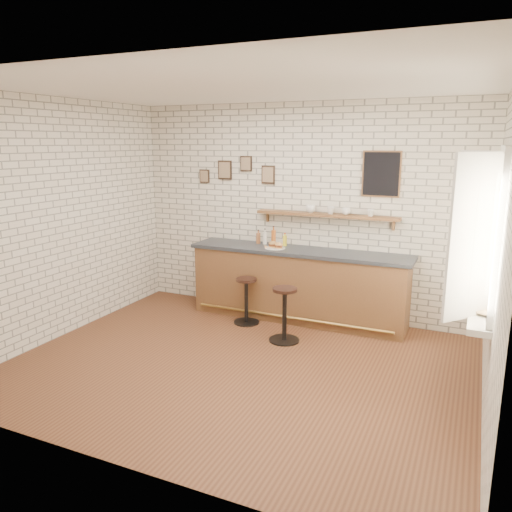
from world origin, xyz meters
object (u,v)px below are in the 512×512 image
at_px(ciabatta_sandwich, 276,245).
at_px(bitters_bottle_amber, 274,237).
at_px(bar_stool_right, 285,313).
at_px(shelf_cup_c, 346,211).
at_px(shelf_cup_a, 311,209).
at_px(bar_counter, 298,284).
at_px(bitters_bottle_brown, 258,238).
at_px(bar_stool_left, 246,299).
at_px(condiment_bottle_yellow, 285,240).
at_px(sandwich_plate, 275,248).
at_px(shelf_cup_d, 370,213).
at_px(book_lower, 478,309).
at_px(book_upper, 478,308).
at_px(shelf_cup_b, 331,210).
at_px(bitters_bottle_white, 265,238).

height_order(ciabatta_sandwich, bitters_bottle_amber, bitters_bottle_amber).
bearing_deg(bar_stool_right, shelf_cup_c, 65.46).
bearing_deg(shelf_cup_a, bar_counter, -137.81).
height_order(bitters_bottle_brown, shelf_cup_c, shelf_cup_c).
bearing_deg(bar_stool_left, bar_stool_right, -28.60).
bearing_deg(shelf_cup_a, bar_stool_right, -111.76).
relative_size(bar_stool_right, shelf_cup_c, 5.89).
bearing_deg(shelf_cup_a, condiment_bottle_yellow, 165.02).
bearing_deg(ciabatta_sandwich, bitters_bottle_brown, 149.09).
distance_m(sandwich_plate, condiment_bottle_yellow, 0.24).
bearing_deg(shelf_cup_d, condiment_bottle_yellow, 177.25).
distance_m(bar_stool_right, book_lower, 2.35).
bearing_deg(shelf_cup_d, bar_counter, -172.89).
relative_size(bitters_bottle_brown, bitters_bottle_amber, 0.73).
bearing_deg(book_upper, bitters_bottle_brown, -170.34).
xyz_separation_m(bitters_bottle_brown, bar_stool_left, (0.09, -0.60, -0.75)).
height_order(bar_counter, shelf_cup_a, shelf_cup_a).
height_order(shelf_cup_b, shelf_cup_d, shelf_cup_b).
xyz_separation_m(bar_counter, book_upper, (2.30, -1.53, 0.45)).
height_order(bitters_bottle_brown, shelf_cup_a, shelf_cup_a).
bearing_deg(condiment_bottle_yellow, book_lower, -32.75).
xyz_separation_m(shelf_cup_c, book_lower, (1.70, -1.70, -0.61)).
xyz_separation_m(sandwich_plate, ciabatta_sandwich, (0.01, 0.00, 0.04)).
distance_m(bitters_bottle_amber, shelf_cup_d, 1.42).
height_order(bitters_bottle_brown, shelf_cup_d, shelf_cup_d).
xyz_separation_m(bitters_bottle_white, shelf_cup_a, (0.67, 0.05, 0.45)).
relative_size(sandwich_plate, book_upper, 1.14).
xyz_separation_m(bitters_bottle_amber, shelf_cup_b, (0.82, 0.05, 0.43)).
height_order(bar_stool_right, shelf_cup_d, shelf_cup_d).
bearing_deg(ciabatta_sandwich, bar_stool_left, -126.14).
bearing_deg(bar_stool_left, bitters_bottle_amber, 75.58).
distance_m(bitters_bottle_brown, condiment_bottle_yellow, 0.41).
height_order(bar_stool_left, shelf_cup_c, shelf_cup_c).
height_order(bar_stool_left, shelf_cup_b, shelf_cup_b).
bearing_deg(shelf_cup_d, shelf_cup_c, 174.75).
xyz_separation_m(bitters_bottle_brown, bitters_bottle_white, (0.10, -0.00, 0.01)).
relative_size(bitters_bottle_amber, shelf_cup_d, 2.86).
relative_size(bitters_bottle_brown, book_upper, 0.82).
relative_size(ciabatta_sandwich, bar_stool_left, 0.39).
height_order(bitters_bottle_brown, bitters_bottle_white, bitters_bottle_white).
distance_m(bitters_bottle_amber, shelf_cup_a, 0.69).
bearing_deg(bitters_bottle_brown, shelf_cup_d, 1.85).
height_order(condiment_bottle_yellow, shelf_cup_a, shelf_cup_a).
bearing_deg(sandwich_plate, bitters_bottle_white, 138.94).
height_order(bitters_bottle_amber, book_lower, bitters_bottle_amber).
relative_size(ciabatta_sandwich, shelf_cup_c, 2.14).
relative_size(bitters_bottle_brown, bitters_bottle_white, 0.89).
bearing_deg(bitters_bottle_white, bar_stool_left, -91.73).
bearing_deg(sandwich_plate, book_upper, -29.13).
relative_size(bar_stool_left, shelf_cup_d, 6.66).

